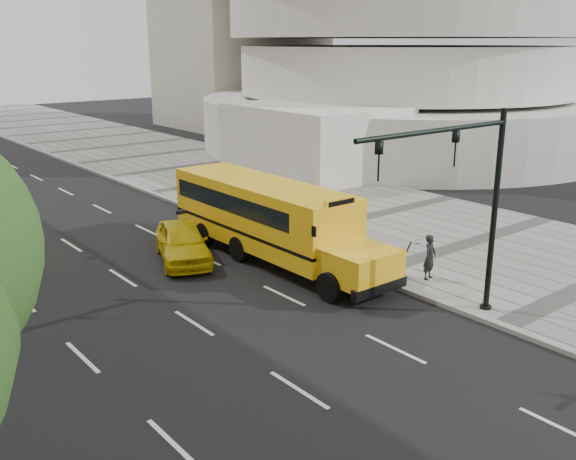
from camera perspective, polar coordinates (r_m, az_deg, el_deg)
ground at (r=24.49m, az=-12.37°, el=-3.66°), size 140.00×140.00×0.00m
sidewalk_museum at (r=31.34m, az=7.53°, el=1.17°), size 12.00×140.00×0.15m
curb_museum at (r=27.47m, az=-1.17°, el=-0.89°), size 0.30×140.00×0.15m
school_bus at (r=25.03m, az=-1.91°, el=1.41°), size 2.96×11.56×3.19m
taxi_near at (r=25.23m, az=-9.37°, el=-1.06°), size 3.31×4.81×1.52m
pedestrian at (r=23.11m, az=12.49°, el=-2.37°), size 0.67×0.52×1.62m
traffic_signal at (r=19.03m, az=15.72°, el=3.18°), size 6.18×0.36×6.40m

